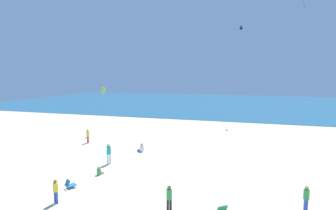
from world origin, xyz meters
TOP-DOWN VIEW (x-y plane):
  - ground_plane at (0.00, 10.00)m, footprint 120.00×120.00m
  - ocean_water at (0.00, 57.25)m, footprint 120.00×60.00m
  - beach_chair_near_camera at (-4.97, -0.65)m, footprint 0.74×0.80m
  - person_0 at (-3.63, 8.22)m, footprint 0.72×0.50m
  - person_1 at (9.04, 0.39)m, footprint 0.41×0.41m
  - person_2 at (2.07, -1.71)m, footprint 0.42×0.42m
  - person_3 at (-4.37, 1.91)m, footprint 0.43×0.57m
  - person_4 at (-4.42, -2.58)m, footprint 0.33×0.33m
  - person_5 at (-4.86, 4.20)m, footprint 0.48×0.48m
  - person_6 at (-10.47, 9.59)m, footprint 0.43×0.43m
  - kite_lime at (-11.40, 14.55)m, footprint 0.87×0.32m
  - kite_black at (4.91, 28.94)m, footprint 0.55×0.77m

SIDE VIEW (x-z plane):
  - ground_plane at x=0.00m, z-range 0.00..0.00m
  - ocean_water at x=0.00m, z-range 0.00..0.05m
  - person_3 at x=-4.37m, z-range -0.08..0.56m
  - beach_chair_near_camera at x=-4.97m, z-range -0.03..0.56m
  - person_0 at x=-3.63m, z-range -0.11..0.72m
  - person_4 at x=-4.42m, z-range 0.11..1.51m
  - person_1 at x=9.04m, z-range 0.11..1.59m
  - person_2 at x=2.07m, z-range 0.12..1.63m
  - person_6 at x=-10.47m, z-range 0.12..1.66m
  - person_5 at x=-4.86m, z-range 0.13..1.85m
  - kite_lime at x=-11.40m, z-range 4.80..6.16m
  - kite_black at x=4.91m, z-range 14.37..15.54m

